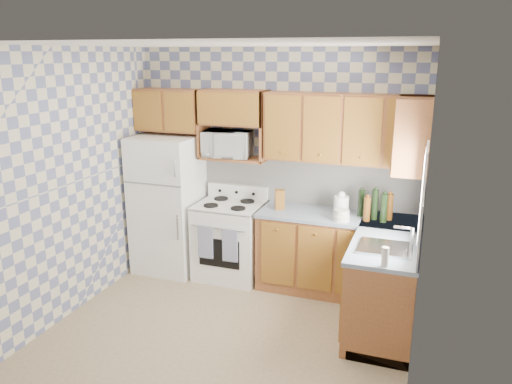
% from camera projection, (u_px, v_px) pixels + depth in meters
% --- Properties ---
extents(floor, '(3.40, 3.40, 0.00)m').
position_uv_depth(floor, '(225.00, 336.00, 4.81)').
color(floor, '#806C51').
rests_on(floor, ground).
extents(back_wall, '(3.40, 0.02, 2.70)m').
position_uv_depth(back_wall, '(276.00, 165.00, 5.90)').
color(back_wall, slate).
rests_on(back_wall, ground).
extents(right_wall, '(0.02, 3.20, 2.70)m').
position_uv_depth(right_wall, '(423.00, 223.00, 3.90)').
color(right_wall, slate).
rests_on(right_wall, ground).
extents(backsplash_back, '(2.60, 0.02, 0.56)m').
position_uv_depth(backsplash_back, '(308.00, 181.00, 5.80)').
color(backsplash_back, silver).
rests_on(backsplash_back, back_wall).
extents(backsplash_right, '(0.02, 1.60, 0.56)m').
position_uv_depth(backsplash_right, '(423.00, 211.00, 4.67)').
color(backsplash_right, silver).
rests_on(backsplash_right, right_wall).
extents(refrigerator, '(0.75, 0.70, 1.68)m').
position_uv_depth(refrigerator, '(168.00, 204.00, 6.13)').
color(refrigerator, white).
rests_on(refrigerator, floor).
extents(stove_body, '(0.76, 0.65, 0.90)m').
position_uv_depth(stove_body, '(230.00, 241.00, 6.00)').
color(stove_body, white).
rests_on(stove_body, floor).
extents(cooktop, '(0.76, 0.65, 0.02)m').
position_uv_depth(cooktop, '(229.00, 205.00, 5.88)').
color(cooktop, silver).
rests_on(cooktop, stove_body).
extents(backguard, '(0.76, 0.08, 0.17)m').
position_uv_depth(backguard, '(238.00, 191.00, 6.10)').
color(backguard, white).
rests_on(backguard, cooktop).
extents(dish_towel_left, '(0.18, 0.02, 0.38)m').
position_uv_depth(dish_towel_left, '(205.00, 242.00, 5.71)').
color(dish_towel_left, navy).
rests_on(dish_towel_left, stove_body).
extents(dish_towel_right, '(0.18, 0.02, 0.38)m').
position_uv_depth(dish_towel_right, '(230.00, 246.00, 5.61)').
color(dish_towel_right, navy).
rests_on(dish_towel_right, stove_body).
extents(base_cabinets_back, '(1.75, 0.60, 0.88)m').
position_uv_depth(base_cabinets_back, '(337.00, 255.00, 5.61)').
color(base_cabinets_back, brown).
rests_on(base_cabinets_back, floor).
extents(base_cabinets_right, '(0.60, 1.60, 0.88)m').
position_uv_depth(base_cabinets_right, '(385.00, 281.00, 4.97)').
color(base_cabinets_right, brown).
rests_on(base_cabinets_right, floor).
extents(countertop_back, '(1.77, 0.63, 0.04)m').
position_uv_depth(countertop_back, '(339.00, 216.00, 5.48)').
color(countertop_back, slate).
rests_on(countertop_back, base_cabinets_back).
extents(countertop_right, '(0.63, 1.60, 0.04)m').
position_uv_depth(countertop_right, '(388.00, 238.00, 4.85)').
color(countertop_right, slate).
rests_on(countertop_right, base_cabinets_right).
extents(upper_cabinets_back, '(1.75, 0.33, 0.74)m').
position_uv_depth(upper_cabinets_back, '(345.00, 129.00, 5.35)').
color(upper_cabinets_back, brown).
rests_on(upper_cabinets_back, back_wall).
extents(upper_cabinets_fridge, '(0.82, 0.33, 0.50)m').
position_uv_depth(upper_cabinets_fridge, '(170.00, 110.00, 6.00)').
color(upper_cabinets_fridge, brown).
rests_on(upper_cabinets_fridge, back_wall).
extents(upper_cabinets_right, '(0.33, 0.70, 0.74)m').
position_uv_depth(upper_cabinets_right, '(413.00, 135.00, 4.95)').
color(upper_cabinets_right, brown).
rests_on(upper_cabinets_right, right_wall).
extents(microwave_shelf, '(0.80, 0.33, 0.03)m').
position_uv_depth(microwave_shelf, '(234.00, 158.00, 5.88)').
color(microwave_shelf, brown).
rests_on(microwave_shelf, back_wall).
extents(microwave, '(0.59, 0.43, 0.31)m').
position_uv_depth(microwave, '(228.00, 144.00, 5.86)').
color(microwave, white).
rests_on(microwave, microwave_shelf).
extents(sink, '(0.48, 0.40, 0.03)m').
position_uv_depth(sink, '(385.00, 248.00, 4.52)').
color(sink, '#B7B7BC').
rests_on(sink, countertop_right).
extents(window, '(0.02, 0.66, 0.86)m').
position_uv_depth(window, '(423.00, 196.00, 4.29)').
color(window, white).
rests_on(window, right_wall).
extents(bottle_0, '(0.07, 0.07, 0.33)m').
position_uv_depth(bottle_0, '(375.00, 205.00, 5.28)').
color(bottle_0, black).
rests_on(bottle_0, countertop_back).
extents(bottle_1, '(0.07, 0.07, 0.30)m').
position_uv_depth(bottle_1, '(384.00, 208.00, 5.20)').
color(bottle_1, black).
rests_on(bottle_1, countertop_back).
extents(bottle_2, '(0.07, 0.07, 0.28)m').
position_uv_depth(bottle_2, '(390.00, 207.00, 5.27)').
color(bottle_2, '#57310F').
rests_on(bottle_2, countertop_back).
extents(bottle_3, '(0.07, 0.07, 0.26)m').
position_uv_depth(bottle_3, '(367.00, 209.00, 5.24)').
color(bottle_3, '#57310F').
rests_on(bottle_3, countertop_back).
extents(bottle_4, '(0.07, 0.07, 0.29)m').
position_uv_depth(bottle_4, '(361.00, 203.00, 5.39)').
color(bottle_4, black).
rests_on(bottle_4, countertop_back).
extents(knife_block, '(0.13, 0.13, 0.23)m').
position_uv_depth(knife_block, '(280.00, 199.00, 5.65)').
color(knife_block, brown).
rests_on(knife_block, countertop_back).
extents(electric_kettle, '(0.16, 0.16, 0.21)m').
position_uv_depth(electric_kettle, '(341.00, 205.00, 5.45)').
color(electric_kettle, white).
rests_on(electric_kettle, countertop_back).
extents(food_containers, '(0.18, 0.18, 0.12)m').
position_uv_depth(food_containers, '(342.00, 215.00, 5.27)').
color(food_containers, beige).
rests_on(food_containers, countertop_back).
extents(soap_bottle, '(0.06, 0.06, 0.17)m').
position_uv_depth(soap_bottle, '(385.00, 257.00, 4.12)').
color(soap_bottle, beige).
rests_on(soap_bottle, countertop_right).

